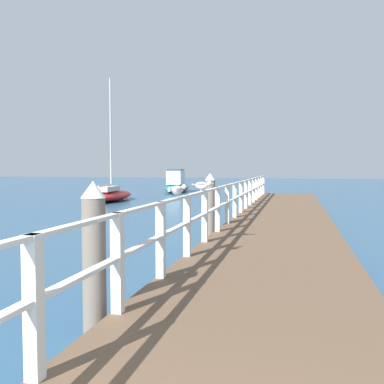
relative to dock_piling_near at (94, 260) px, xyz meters
The scene contains 8 objects.
pier_deck 9.43m from the dock_piling_near, 78.64° to the left, with size 3.11×26.68×0.42m, color brown.
pier_railing 9.23m from the dock_piling_near, 87.64° to the left, with size 0.12×25.20×1.13m.
dock_piling_near is the anchor object (origin of this frame).
dock_piling_far 7.01m from the dock_piling_near, 90.00° to the left, with size 0.29×0.29×1.90m.
seagull_foreground 2.44m from the dock_piling_near, 80.52° to the left, with size 0.25×0.45×0.21m.
seagull_background 4.25m from the dock_piling_near, 84.68° to the left, with size 0.48×0.19×0.21m.
boat_0 21.13m from the dock_piling_near, 114.30° to the left, with size 2.19×5.60×7.46m.
boat_3 30.50m from the dock_piling_near, 103.98° to the left, with size 2.54×6.55×1.92m.
Camera 1 is at (0.46, -0.44, 2.06)m, focal length 39.79 mm.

